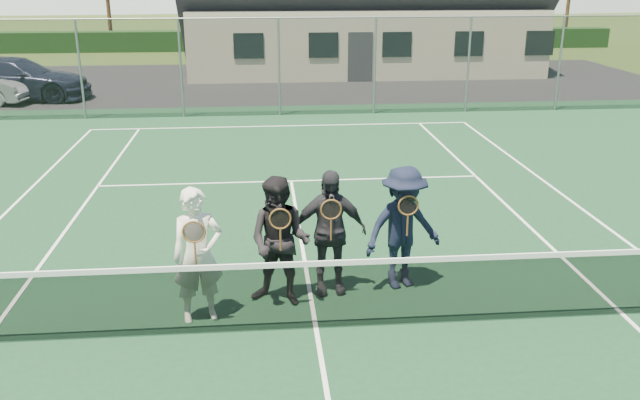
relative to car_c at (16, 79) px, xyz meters
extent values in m
plane|color=#304518|center=(9.14, 2.91, -0.74)|extent=(220.00, 220.00, 0.00)
cube|color=#14381E|center=(9.14, -17.09, -0.73)|extent=(30.00, 30.00, 0.02)
cube|color=black|center=(5.14, 2.91, -0.73)|extent=(40.00, 12.00, 0.01)
cube|color=black|center=(9.14, 14.91, -0.19)|extent=(40.00, 1.20, 1.10)
imported|color=#181C31|center=(0.00, 0.00, 0.00)|extent=(5.23, 2.45, 1.48)
cube|color=white|center=(9.14, -5.20, -0.71)|extent=(10.97, 0.06, 0.01)
cube|color=white|center=(13.26, -17.09, -0.71)|extent=(0.06, 23.77, 0.01)
cube|color=white|center=(9.14, -10.69, -0.71)|extent=(8.23, 0.06, 0.01)
cube|color=white|center=(9.14, -17.09, -0.71)|extent=(0.06, 12.80, 0.01)
cube|color=black|center=(9.14, -17.09, -0.26)|extent=(11.60, 0.02, 0.88)
cube|color=white|center=(9.14, -17.09, 0.19)|extent=(11.60, 0.03, 0.07)
cylinder|color=slate|center=(3.14, -3.59, 0.76)|extent=(0.07, 0.07, 3.00)
cylinder|color=slate|center=(6.14, -3.59, 0.76)|extent=(0.07, 0.07, 3.00)
cylinder|color=slate|center=(9.14, -3.59, 0.76)|extent=(0.07, 0.07, 3.00)
cylinder|color=slate|center=(12.14, -3.59, 0.76)|extent=(0.07, 0.07, 3.00)
cylinder|color=slate|center=(15.14, -3.59, 0.76)|extent=(0.07, 0.07, 3.00)
cylinder|color=slate|center=(18.14, -3.59, 0.76)|extent=(0.07, 0.07, 3.00)
cube|color=black|center=(9.14, -3.59, 0.76)|extent=(30.00, 0.03, 3.00)
cylinder|color=slate|center=(9.14, -3.59, 2.26)|extent=(30.00, 0.04, 0.04)
cube|color=beige|center=(13.14, 6.91, 0.66)|extent=(15.00, 8.00, 2.80)
cube|color=#2D2D33|center=(12.64, 2.89, 0.26)|extent=(1.00, 0.06, 2.00)
cube|color=black|center=(8.14, 2.89, 0.76)|extent=(1.20, 0.06, 1.00)
cube|color=black|center=(11.14, 2.89, 0.76)|extent=(1.20, 0.06, 1.00)
cube|color=black|center=(14.14, 2.89, 0.76)|extent=(1.20, 0.06, 1.00)
cube|color=black|center=(17.14, 2.89, 0.76)|extent=(1.20, 0.06, 1.00)
cube|color=black|center=(20.14, 2.89, 0.76)|extent=(1.20, 0.06, 1.00)
cylinder|color=#3A2115|center=(0.14, 15.91, 1.19)|extent=(0.22, 0.22, 3.85)
cylinder|color=#321C12|center=(11.14, 15.91, 1.19)|extent=(0.22, 0.22, 3.85)
cylinder|color=#362613|center=(21.14, 15.91, 1.19)|extent=(0.22, 0.22, 3.85)
cylinder|color=#3C2515|center=(27.14, 15.91, 1.19)|extent=(0.22, 0.22, 3.85)
imported|color=white|center=(7.66, -16.68, 0.18)|extent=(0.75, 0.59, 1.80)
torus|color=brown|center=(7.66, -16.95, 0.61)|extent=(0.29, 0.02, 0.29)
cylinder|color=black|center=(7.66, -16.95, 0.61)|extent=(0.25, 0.00, 0.25)
cylinder|color=brown|center=(7.66, -16.95, 0.33)|extent=(0.03, 0.03, 0.32)
imported|color=black|center=(8.73, -16.31, 0.18)|extent=(1.06, 0.95, 1.80)
torus|color=brown|center=(8.73, -16.58, 0.61)|extent=(0.29, 0.02, 0.29)
cylinder|color=black|center=(8.73, -16.58, 0.61)|extent=(0.25, 0.00, 0.25)
cylinder|color=brown|center=(8.73, -16.58, 0.33)|extent=(0.03, 0.03, 0.32)
imported|color=#242429|center=(9.42, -16.01, 0.18)|extent=(1.07, 0.49, 1.80)
torus|color=brown|center=(9.42, -16.28, 0.61)|extent=(0.29, 0.02, 0.29)
cylinder|color=black|center=(9.42, -16.28, 0.61)|extent=(0.25, 0.00, 0.25)
cylinder|color=brown|center=(9.42, -16.28, 0.33)|extent=(0.03, 0.03, 0.32)
imported|color=black|center=(10.48, -15.95, 0.18)|extent=(1.31, 0.98, 1.80)
torus|color=brown|center=(10.48, -16.22, 0.61)|extent=(0.29, 0.02, 0.29)
cylinder|color=black|center=(10.48, -16.22, 0.61)|extent=(0.25, 0.00, 0.25)
cylinder|color=brown|center=(10.48, -16.22, 0.33)|extent=(0.03, 0.03, 0.32)
camera|label=1|loc=(8.50, -24.75, 3.66)|focal=38.00mm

